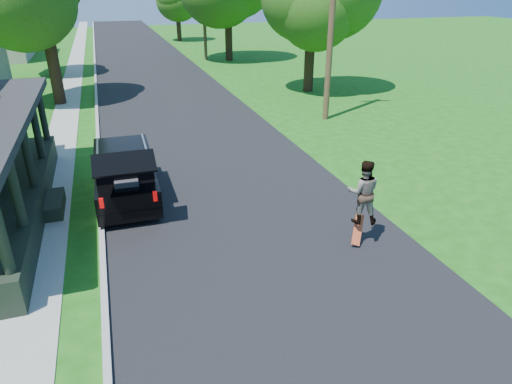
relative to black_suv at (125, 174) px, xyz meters
name	(u,v)px	position (x,y,z in m)	size (l,w,h in m)	color
ground	(293,293)	(3.20, -6.25, -0.83)	(140.00, 140.00, 0.00)	#165210
street	(167,97)	(3.20, 13.75, -0.83)	(8.00, 120.00, 0.02)	black
curb	(97,102)	(-0.85, 13.75, -0.83)	(0.15, 120.00, 0.12)	#9A9A95
sidewalk	(68,104)	(-2.40, 13.75, -0.83)	(1.30, 120.00, 0.03)	gray
black_suv	(125,174)	(0.00, 0.00, 0.00)	(1.84, 4.68, 2.17)	black
skateboarder	(363,192)	(5.70, -4.75, 0.66)	(1.02, 0.92, 1.72)	black
skateboard	(358,230)	(5.63, -4.79, -0.44)	(0.57, 0.59, 0.69)	#9C2F0D
tree_left_far	(39,4)	(-3.92, 23.76, 4.06)	(5.72, 5.46, 7.50)	black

